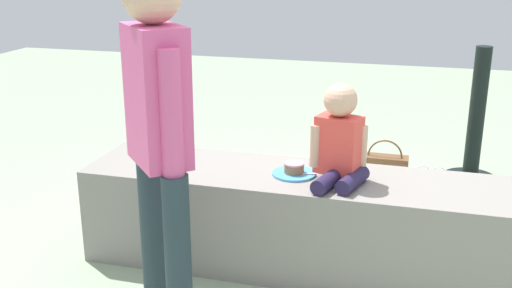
{
  "coord_description": "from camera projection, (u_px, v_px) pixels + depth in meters",
  "views": [
    {
      "loc": [
        0.45,
        -2.83,
        1.6
      ],
      "look_at": [
        -0.25,
        -0.32,
        0.76
      ],
      "focal_mm": 42.74,
      "sensor_mm": 36.0,
      "label": 1
    }
  ],
  "objects": [
    {
      "name": "child_seated",
      "position": [
        339.0,
        139.0,
        2.92
      ],
      "size": [
        0.29,
        0.34,
        0.48
      ],
      "color": "#261E43",
      "rests_on": "concrete_ledge"
    },
    {
      "name": "gift_bag",
      "position": [
        429.0,
        190.0,
        3.88
      ],
      "size": [
        0.22,
        0.1,
        0.29
      ],
      "color": "#B259BF",
      "rests_on": "ground_plane"
    },
    {
      "name": "adult_standing",
      "position": [
        158.0,
        118.0,
        2.49
      ],
      "size": [
        0.35,
        0.37,
        1.55
      ],
      "color": "#23333A",
      "rests_on": "ground_plane"
    },
    {
      "name": "cake_box_white",
      "position": [
        198.0,
        175.0,
        4.34
      ],
      "size": [
        0.35,
        0.36,
        0.11
      ],
      "primitive_type": "cube",
      "rotation": [
        0.0,
        0.0,
        -0.13
      ],
      "color": "white",
      "rests_on": "ground_plane"
    },
    {
      "name": "ground_plane",
      "position": [
        317.0,
        267.0,
        3.2
      ],
      "size": [
        12.0,
        12.0,
        0.0
      ],
      "primitive_type": "plane",
      "color": "#91A888"
    },
    {
      "name": "water_bottle_near_gift",
      "position": [
        390.0,
        195.0,
        3.84
      ],
      "size": [
        0.07,
        0.07,
        0.24
      ],
      "color": "silver",
      "rests_on": "ground_plane"
    },
    {
      "name": "party_cup_red",
      "position": [
        187.0,
        208.0,
        3.8
      ],
      "size": [
        0.08,
        0.08,
        0.1
      ],
      "primitive_type": "cylinder",
      "color": "red",
      "rests_on": "ground_plane"
    },
    {
      "name": "railing_post",
      "position": [
        475.0,
        134.0,
        4.27
      ],
      "size": [
        0.36,
        0.36,
        0.97
      ],
      "color": "black",
      "rests_on": "ground_plane"
    },
    {
      "name": "cake_plate",
      "position": [
        294.0,
        171.0,
        3.06
      ],
      "size": [
        0.22,
        0.22,
        0.07
      ],
      "color": "#4CA5D8",
      "rests_on": "concrete_ledge"
    },
    {
      "name": "concrete_ledge",
      "position": [
        319.0,
        223.0,
        3.12
      ],
      "size": [
        2.42,
        0.53,
        0.51
      ],
      "primitive_type": "cube",
      "color": "gray",
      "rests_on": "ground_plane"
    },
    {
      "name": "handbag_brown_canvas",
      "position": [
        384.0,
        173.0,
        4.16
      ],
      "size": [
        0.32,
        0.13,
        0.37
      ],
      "color": "brown",
      "rests_on": "ground_plane"
    }
  ]
}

